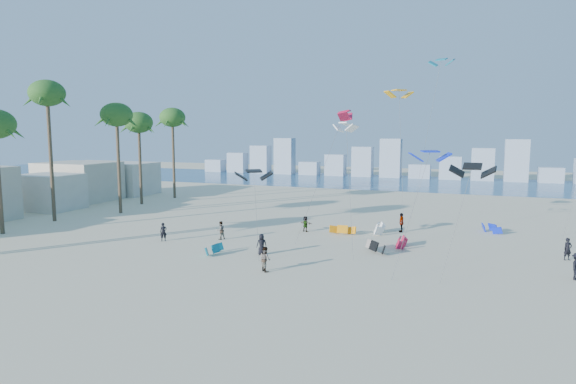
% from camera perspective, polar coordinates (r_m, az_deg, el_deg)
% --- Properties ---
extents(ground, '(220.00, 220.00, 0.00)m').
position_cam_1_polar(ground, '(31.91, -15.90, -11.16)').
color(ground, beige).
rests_on(ground, ground).
extents(ocean, '(220.00, 220.00, 0.00)m').
position_cam_1_polar(ocean, '(98.31, 10.21, 1.23)').
color(ocean, navy).
rests_on(ocean, ground).
extents(kitesurfer_near, '(0.73, 0.69, 1.67)m').
position_cam_1_polar(kitesurfer_near, '(45.41, -14.46, -4.58)').
color(kitesurfer_near, black).
rests_on(kitesurfer_near, ground).
extents(kitesurfer_mid, '(1.09, 1.07, 1.78)m').
position_cam_1_polar(kitesurfer_mid, '(34.67, -2.70, -7.89)').
color(kitesurfer_mid, gray).
rests_on(kitesurfer_mid, ground).
extents(kitesurfers_far, '(29.41, 14.18, 1.90)m').
position_cam_1_polar(kitesurfers_far, '(41.98, 11.10, -5.38)').
color(kitesurfers_far, black).
rests_on(kitesurfers_far, ground).
extents(grounded_kites, '(22.91, 19.88, 0.94)m').
position_cam_1_polar(grounded_kites, '(44.64, 10.13, -5.20)').
color(grounded_kites, '#0B738B').
rests_on(grounded_kites, ground).
extents(flying_kites, '(29.56, 28.42, 18.59)m').
position_cam_1_polar(flying_kites, '(43.19, 14.86, 7.57)').
color(flying_kites, black).
rests_on(flying_kites, ground).
extents(palm_row, '(9.90, 44.80, 15.43)m').
position_cam_1_polar(palm_row, '(57.64, -24.83, 8.12)').
color(palm_row, brown).
rests_on(palm_row, ground).
extents(beachfront_buildings, '(11.50, 43.00, 6.00)m').
position_cam_1_polar(beachfront_buildings, '(69.21, -27.99, 0.31)').
color(beachfront_buildings, beige).
rests_on(beachfront_buildings, ground).
extents(distant_skyline, '(85.00, 3.00, 8.40)m').
position_cam_1_polar(distant_skyline, '(108.08, 10.64, 3.38)').
color(distant_skyline, '#9EADBF').
rests_on(distant_skyline, ground).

